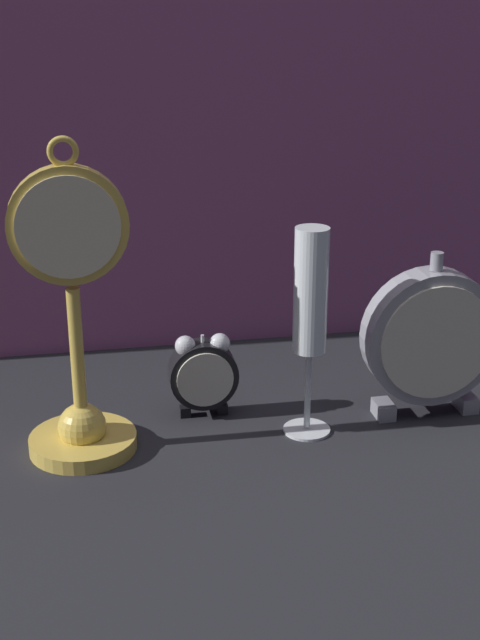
{
  "coord_description": "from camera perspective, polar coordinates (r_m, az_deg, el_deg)",
  "views": [
    {
      "loc": [
        -0.17,
        -0.8,
        0.46
      ],
      "look_at": [
        0.0,
        0.08,
        0.12
      ],
      "focal_mm": 50.0,
      "sensor_mm": 36.0,
      "label": 1
    }
  ],
  "objects": [
    {
      "name": "alarm_clock_twin_bell",
      "position": [
        1.0,
        -2.37,
        -3.32
      ],
      "size": [
        0.08,
        0.03,
        0.1
      ],
      "color": "black",
      "rests_on": "ground_plane"
    },
    {
      "name": "champagne_flute",
      "position": [
        0.93,
        4.52,
        0.83
      ],
      "size": [
        0.05,
        0.05,
        0.23
      ],
      "color": "silver",
      "rests_on": "ground_plane"
    },
    {
      "name": "ground_plane",
      "position": [
        0.94,
        0.93,
        -8.67
      ],
      "size": [
        4.0,
        4.0,
        0.0
      ],
      "primitive_type": "plane",
      "color": "#232328"
    },
    {
      "name": "pocket_watch_on_stand",
      "position": [
        0.91,
        -10.44,
        -1.45
      ],
      "size": [
        0.12,
        0.11,
        0.33
      ],
      "color": "gold",
      "rests_on": "ground_plane"
    },
    {
      "name": "mantel_clock_silver",
      "position": [
        1.01,
        12.13,
        -1.13
      ],
      "size": [
        0.15,
        0.04,
        0.19
      ],
      "color": "gray",
      "rests_on": "ground_plane"
    },
    {
      "name": "fabric_backdrop_drape",
      "position": [
        1.15,
        -2.39,
        13.74
      ],
      "size": [
        1.55,
        0.01,
        0.64
      ],
      "primitive_type": "cube",
      "color": "#8E4C7F",
      "rests_on": "ground_plane"
    }
  ]
}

